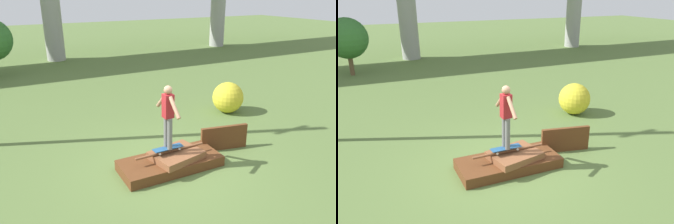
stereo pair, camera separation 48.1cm
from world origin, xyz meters
TOP-DOWN VIEW (x-y plane):
  - ground_plane at (0.00, 0.00)m, footprint 80.00×80.00m
  - scrap_pile at (0.03, -0.01)m, footprint 2.46×1.13m
  - scrap_plank_loose at (1.75, 0.21)m, footprint 1.31×0.35m
  - skateboard at (-0.07, -0.02)m, footprint 0.76×0.22m
  - skater at (-0.07, -0.02)m, footprint 0.22×1.04m
  - tree_behind_left at (-3.43, 11.76)m, footprint 2.01×2.01m
  - bush_yellow_flowering at (3.63, 2.50)m, footprint 1.08×1.08m

SIDE VIEW (x-z plane):
  - ground_plane at x=0.00m, z-range 0.00..0.00m
  - scrap_pile at x=0.03m, z-range -0.07..0.41m
  - scrap_plank_loose at x=1.75m, z-range 0.00..0.67m
  - bush_yellow_flowering at x=3.63m, z-range 0.00..1.08m
  - skateboard at x=-0.07m, z-range 0.51..0.60m
  - skater at x=-0.07m, z-range 0.68..2.19m
  - tree_behind_left at x=-3.43m, z-range 0.42..3.27m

